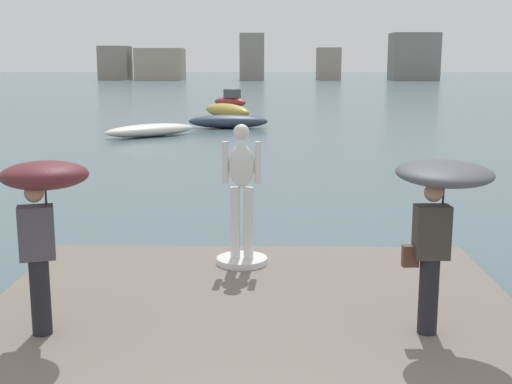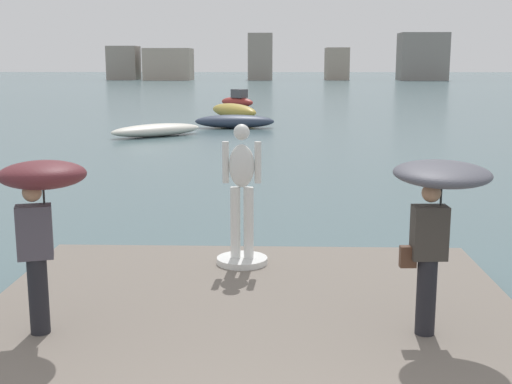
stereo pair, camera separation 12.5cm
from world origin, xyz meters
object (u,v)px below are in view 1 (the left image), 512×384
Objects in this scene: onlooker_right at (440,198)px; boat_leftward at (150,130)px; boat_mid at (227,111)px; boat_near at (230,101)px; onlooker_left at (43,197)px; boat_far at (228,121)px; statue_white_figure at (242,205)px.

onlooker_right is 0.44× the size of boat_leftward.
boat_near is at bearing 92.09° from boat_mid.
boat_leftward is (-2.55, -21.14, -0.21)m from boat_near.
boat_leftward is at bearing 97.26° from onlooker_left.
boat_mid is at bearing 97.39° from onlooker_right.
boat_near is (-0.53, 45.31, -1.47)m from onlooker_left.
boat_near is 0.76× the size of boat_far.
statue_white_figure is 3.47m from onlooker_left.
boat_far is at bearing 89.35° from onlooker_left.
boat_mid reaches higher than boat_far.
statue_white_figure is at bearing -76.50° from boat_leftward.
boat_far is (0.48, -6.59, -0.10)m from boat_mid.
boat_far is (0.86, -17.03, -0.15)m from boat_near.
onlooker_right is 45.50m from boat_near.
boat_far is (-4.04, 28.19, -1.61)m from onlooker_right.
onlooker_left is at bearing -82.74° from boat_leftward.
statue_white_figure is at bearing -86.04° from boat_mid.
boat_leftward is (-3.08, 24.17, -1.67)m from onlooker_left.
statue_white_figure is 25.66m from boat_far.
onlooker_left is 0.41× the size of boat_mid.
onlooker_right is 35.11m from boat_mid.
boat_leftward is (-7.44, 24.07, -1.66)m from onlooker_right.
onlooker_right is (4.36, 0.09, -0.01)m from onlooker_left.
statue_white_figure reaches higher than onlooker_right.
onlooker_right is 0.41× the size of boat_mid.
onlooker_left is 4.36m from onlooker_right.
onlooker_right is at bearing -82.61° from boat_mid.
statue_white_figure is 0.51× the size of boat_far.
boat_mid is at bearing 90.25° from onlooker_left.
boat_mid is (-4.51, 34.78, -1.51)m from onlooker_right.
onlooker_left reaches higher than onlooker_right.
onlooker_right is at bearing -72.83° from boat_leftward.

